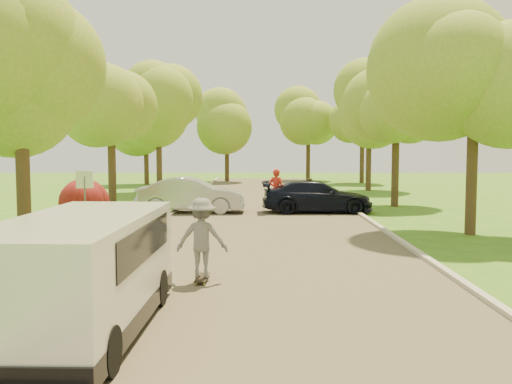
{
  "coord_description": "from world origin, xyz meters",
  "views": [
    {
      "loc": [
        -0.26,
        -13.96,
        2.94
      ],
      "look_at": [
        -0.39,
        6.59,
        1.3
      ],
      "focal_mm": 40.0,
      "sensor_mm": 36.0,
      "label": 1
    }
  ],
  "objects_px": {
    "dark_sedan": "(317,197)",
    "skateboarder": "(202,238)",
    "minivan": "(82,272)",
    "longboard": "(202,278)",
    "person_striped": "(276,190)",
    "silver_sedan": "(191,195)",
    "person_olive": "(309,194)",
    "street_sign": "(85,190)"
  },
  "relations": [
    {
      "from": "skateboarder",
      "to": "person_olive",
      "type": "xyz_separation_m",
      "value": [
        3.51,
        13.96,
        -0.23
      ]
    },
    {
      "from": "street_sign",
      "to": "dark_sedan",
      "type": "bearing_deg",
      "value": 42.08
    },
    {
      "from": "minivan",
      "to": "silver_sedan",
      "type": "relative_size",
      "value": 1.06
    },
    {
      "from": "dark_sedan",
      "to": "skateboarder",
      "type": "relative_size",
      "value": 2.84
    },
    {
      "from": "skateboarder",
      "to": "person_striped",
      "type": "height_order",
      "value": "person_striped"
    },
    {
      "from": "minivan",
      "to": "person_striped",
      "type": "xyz_separation_m",
      "value": [
        3.56,
        17.29,
        -0.02
      ]
    },
    {
      "from": "street_sign",
      "to": "minivan",
      "type": "height_order",
      "value": "street_sign"
    },
    {
      "from": "street_sign",
      "to": "silver_sedan",
      "type": "bearing_deg",
      "value": 70.94
    },
    {
      "from": "street_sign",
      "to": "skateboarder",
      "type": "relative_size",
      "value": 1.26
    },
    {
      "from": "dark_sedan",
      "to": "skateboarder",
      "type": "bearing_deg",
      "value": 162.71
    },
    {
      "from": "silver_sedan",
      "to": "skateboarder",
      "type": "height_order",
      "value": "skateboarder"
    },
    {
      "from": "minivan",
      "to": "longboard",
      "type": "xyz_separation_m",
      "value": [
        1.53,
        3.44,
        -0.89
      ]
    },
    {
      "from": "longboard",
      "to": "silver_sedan",
      "type": "bearing_deg",
      "value": -80.57
    },
    {
      "from": "longboard",
      "to": "person_striped",
      "type": "relative_size",
      "value": 0.46
    },
    {
      "from": "silver_sedan",
      "to": "person_striped",
      "type": "distance_m",
      "value": 3.91
    },
    {
      "from": "silver_sedan",
      "to": "dark_sedan",
      "type": "distance_m",
      "value": 5.6
    },
    {
      "from": "longboard",
      "to": "person_striped",
      "type": "height_order",
      "value": "person_striped"
    },
    {
      "from": "dark_sedan",
      "to": "longboard",
      "type": "relative_size",
      "value": 5.5
    },
    {
      "from": "longboard",
      "to": "person_striped",
      "type": "xyz_separation_m",
      "value": [
        2.02,
        13.85,
        0.87
      ]
    },
    {
      "from": "skateboarder",
      "to": "person_striped",
      "type": "relative_size",
      "value": 0.89
    },
    {
      "from": "dark_sedan",
      "to": "silver_sedan",
      "type": "bearing_deg",
      "value": 89.72
    },
    {
      "from": "longboard",
      "to": "dark_sedan",
      "type": "bearing_deg",
      "value": -104.64
    },
    {
      "from": "person_striped",
      "to": "person_olive",
      "type": "relative_size",
      "value": 1.29
    },
    {
      "from": "street_sign",
      "to": "person_olive",
      "type": "distance_m",
      "value": 11.34
    },
    {
      "from": "skateboarder",
      "to": "minivan",
      "type": "bearing_deg",
      "value": 67.56
    },
    {
      "from": "skateboarder",
      "to": "person_olive",
      "type": "bearing_deg",
      "value": -102.52
    },
    {
      "from": "silver_sedan",
      "to": "longboard",
      "type": "xyz_separation_m",
      "value": [
        1.79,
        -13.01,
        -0.69
      ]
    },
    {
      "from": "street_sign",
      "to": "person_striped",
      "type": "xyz_separation_m",
      "value": [
        6.31,
        8.08,
        -0.6
      ]
    },
    {
      "from": "skateboarder",
      "to": "person_olive",
      "type": "relative_size",
      "value": 1.15
    },
    {
      "from": "longboard",
      "to": "person_striped",
      "type": "bearing_deg",
      "value": -96.71
    },
    {
      "from": "dark_sedan",
      "to": "street_sign",
      "type": "bearing_deg",
      "value": 131.02
    },
    {
      "from": "minivan",
      "to": "silver_sedan",
      "type": "xyz_separation_m",
      "value": [
        -0.26,
        16.45,
        -0.2
      ]
    },
    {
      "from": "longboard",
      "to": "skateboarder",
      "type": "xyz_separation_m",
      "value": [
        0.0,
        0.0,
        0.88
      ]
    },
    {
      "from": "minivan",
      "to": "dark_sedan",
      "type": "bearing_deg",
      "value": 73.4
    },
    {
      "from": "skateboarder",
      "to": "person_striped",
      "type": "xyz_separation_m",
      "value": [
        2.02,
        13.85,
        -0.01
      ]
    },
    {
      "from": "silver_sedan",
      "to": "longboard",
      "type": "relative_size",
      "value": 5.33
    },
    {
      "from": "minivan",
      "to": "longboard",
      "type": "relative_size",
      "value": 5.66
    },
    {
      "from": "silver_sedan",
      "to": "dark_sedan",
      "type": "xyz_separation_m",
      "value": [
        5.6,
        0.08,
        -0.07
      ]
    },
    {
      "from": "minivan",
      "to": "person_olive",
      "type": "relative_size",
      "value": 3.37
    },
    {
      "from": "longboard",
      "to": "person_olive",
      "type": "bearing_deg",
      "value": -102.52
    },
    {
      "from": "minivan",
      "to": "person_striped",
      "type": "relative_size",
      "value": 2.61
    },
    {
      "from": "minivan",
      "to": "skateboarder",
      "type": "xyz_separation_m",
      "value": [
        1.53,
        3.44,
        -0.01
      ]
    }
  ]
}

